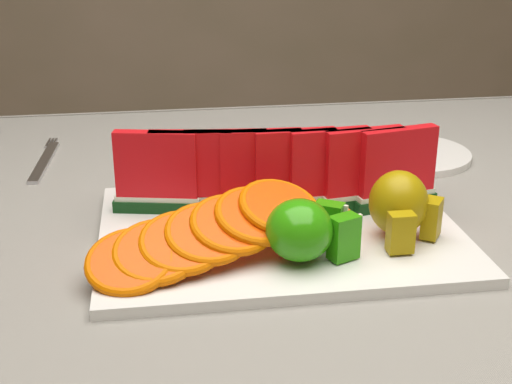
{
  "coord_description": "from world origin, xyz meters",
  "views": [
    {
      "loc": [
        -0.1,
        -0.76,
        1.11
      ],
      "look_at": [
        0.0,
        -0.03,
        0.81
      ],
      "focal_mm": 50.0,
      "sensor_mm": 36.0,
      "label": 1
    }
  ],
  "objects_px": {
    "apple_cluster": "(306,230)",
    "side_plate": "(409,154)",
    "pear_cluster": "(401,205)",
    "fork": "(45,160)",
    "platter": "(280,232)"
  },
  "relations": [
    {
      "from": "pear_cluster",
      "to": "fork",
      "type": "xyz_separation_m",
      "value": [
        -0.42,
        0.35,
        -0.05
      ]
    },
    {
      "from": "side_plate",
      "to": "fork",
      "type": "distance_m",
      "value": 0.54
    },
    {
      "from": "platter",
      "to": "apple_cluster",
      "type": "distance_m",
      "value": 0.09
    },
    {
      "from": "platter",
      "to": "apple_cluster",
      "type": "relative_size",
      "value": 4.0
    },
    {
      "from": "platter",
      "to": "fork",
      "type": "xyz_separation_m",
      "value": [
        -0.29,
        0.3,
        -0.0
      ]
    },
    {
      "from": "fork",
      "to": "platter",
      "type": "bearing_deg",
      "value": -45.78
    },
    {
      "from": "apple_cluster",
      "to": "side_plate",
      "type": "height_order",
      "value": "apple_cluster"
    },
    {
      "from": "pear_cluster",
      "to": "fork",
      "type": "distance_m",
      "value": 0.54
    },
    {
      "from": "pear_cluster",
      "to": "side_plate",
      "type": "height_order",
      "value": "pear_cluster"
    },
    {
      "from": "side_plate",
      "to": "fork",
      "type": "bearing_deg",
      "value": 173.41
    },
    {
      "from": "pear_cluster",
      "to": "fork",
      "type": "relative_size",
      "value": 0.46
    },
    {
      "from": "side_plate",
      "to": "pear_cluster",
      "type": "bearing_deg",
      "value": -112.11
    },
    {
      "from": "platter",
      "to": "pear_cluster",
      "type": "bearing_deg",
      "value": -20.34
    },
    {
      "from": "platter",
      "to": "side_plate",
      "type": "bearing_deg",
      "value": 45.18
    },
    {
      "from": "apple_cluster",
      "to": "platter",
      "type": "bearing_deg",
      "value": 98.5
    }
  ]
}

